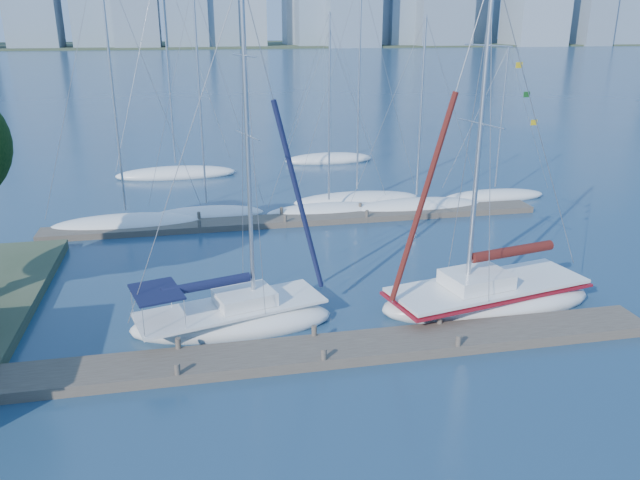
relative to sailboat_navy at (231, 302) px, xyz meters
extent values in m
plane|color=#162A48|center=(2.93, -2.93, -1.12)|extent=(700.00, 700.00, 0.00)
cube|color=#4D4338|center=(2.93, -2.93, -0.92)|extent=(26.00, 2.00, 0.40)
cube|color=#4D4338|center=(4.93, 13.07, -0.94)|extent=(30.00, 1.80, 0.36)
cube|color=#38472D|center=(2.93, 317.07, -1.12)|extent=(800.00, 100.00, 1.50)
ellipsoid|color=white|center=(0.00, 0.00, -0.89)|extent=(8.37, 4.65, 1.40)
cube|color=white|center=(0.00, 0.00, -0.24)|extent=(7.75, 4.29, 0.11)
cube|color=white|center=(0.53, 0.15, 0.09)|extent=(2.61, 2.23, 0.51)
cylinder|color=silver|center=(0.89, 0.25, 5.90)|extent=(0.17, 0.17, 12.17)
cylinder|color=silver|center=(-0.92, -0.26, 0.83)|extent=(3.66, 1.10, 0.09)
cylinder|color=#101837|center=(-0.92, -0.26, 0.93)|extent=(3.44, 1.29, 0.37)
cube|color=#101837|center=(-2.76, -0.77, 1.02)|extent=(2.21, 2.58, 0.07)
ellipsoid|color=white|center=(10.77, -0.26, -0.85)|extent=(9.72, 4.88, 1.63)
cube|color=white|center=(10.77, -0.26, -0.09)|extent=(9.00, 4.50, 0.13)
cube|color=white|center=(10.13, -0.39, 0.29)|extent=(2.96, 2.47, 0.60)
cylinder|color=silver|center=(9.70, -0.48, 6.15)|extent=(0.20, 0.20, 12.37)
cylinder|color=silver|center=(11.86, -0.03, 1.16)|extent=(4.33, 1.01, 0.11)
cylinder|color=#4A140F|center=(11.86, -0.03, 1.27)|extent=(4.06, 1.25, 0.43)
cube|color=maroon|center=(10.77, -0.26, -0.27)|extent=(9.22, 4.66, 0.11)
ellipsoid|color=white|center=(-5.25, 13.98, -0.90)|extent=(9.02, 3.67, 1.23)
cylinder|color=silver|center=(-5.25, 13.98, 7.10)|extent=(0.13, 0.13, 14.21)
ellipsoid|color=white|center=(-0.57, 15.10, -0.93)|extent=(7.26, 3.01, 1.07)
cylinder|color=silver|center=(-0.57, 15.10, 6.17)|extent=(0.12, 0.12, 12.63)
ellipsoid|color=white|center=(7.03, 14.41, -0.93)|extent=(8.21, 3.41, 1.06)
cylinder|color=silver|center=(7.03, 14.41, 4.92)|extent=(0.12, 0.12, 10.15)
ellipsoid|color=white|center=(9.41, 16.57, -0.92)|extent=(8.85, 3.56, 1.11)
cylinder|color=silver|center=(9.41, 16.57, 6.58)|extent=(0.12, 0.12, 13.37)
ellipsoid|color=white|center=(12.71, 14.07, -0.91)|extent=(9.13, 3.26, 1.18)
cylinder|color=silver|center=(12.71, 14.07, 5.36)|extent=(0.13, 0.13, 10.82)
ellipsoid|color=white|center=(18.96, 15.69, -0.95)|extent=(7.48, 3.25, 0.97)
cylinder|color=silver|center=(18.96, 15.69, 4.32)|extent=(0.11, 0.11, 9.13)
ellipsoid|color=white|center=(-2.62, 26.63, -0.90)|extent=(9.56, 5.68, 1.23)
cylinder|color=silver|center=(-2.62, 26.63, 7.54)|extent=(0.13, 0.13, 15.08)
ellipsoid|color=white|center=(10.31, 29.67, -0.91)|extent=(8.02, 4.27, 1.17)
cylinder|color=silver|center=(10.31, 29.67, 5.56)|extent=(0.13, 0.13, 11.24)
cube|color=#8E9DAA|center=(-44.62, 306.50, 18.36)|extent=(15.94, 17.61, 38.97)
cube|color=slate|center=(-23.01, 282.00, 15.44)|extent=(19.42, 19.81, 33.13)
cube|color=slate|center=(-1.29, 283.76, 14.42)|extent=(18.69, 16.86, 31.07)
cube|color=#8E9DAA|center=(167.02, 276.01, 19.47)|extent=(25.51, 23.94, 41.19)
camera|label=1|loc=(-0.98, -22.59, 10.43)|focal=35.00mm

